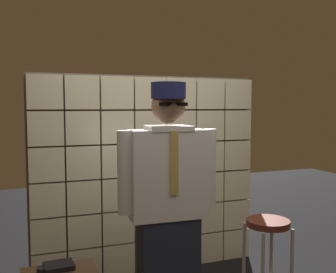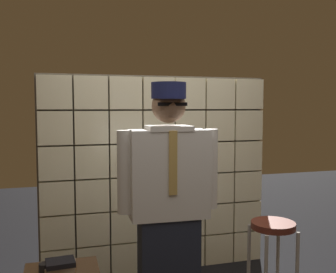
# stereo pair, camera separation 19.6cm
# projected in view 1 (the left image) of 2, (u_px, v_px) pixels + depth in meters

# --- Properties ---
(glass_block_wall) EXTENTS (2.30, 0.10, 1.97)m
(glass_block_wall) POSITION_uv_depth(u_px,v_px,m) (149.00, 175.00, 3.80)
(glass_block_wall) COLOR beige
(glass_block_wall) RESTS_ON ground
(standing_person) EXTENTS (0.72, 0.31, 1.81)m
(standing_person) POSITION_uv_depth(u_px,v_px,m) (168.00, 207.00, 2.68)
(standing_person) COLOR #1E2333
(standing_person) RESTS_ON ground
(bar_stool) EXTENTS (0.34, 0.34, 0.76)m
(bar_stool) POSITION_uv_depth(u_px,v_px,m) (268.00, 244.00, 3.03)
(bar_stool) COLOR #592319
(bar_stool) RESTS_ON ground
(book_stack) EXTENTS (0.22, 0.21, 0.11)m
(book_stack) POSITION_uv_depth(u_px,v_px,m) (59.00, 271.00, 2.60)
(book_stack) COLOR brown
(book_stack) RESTS_ON side_table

